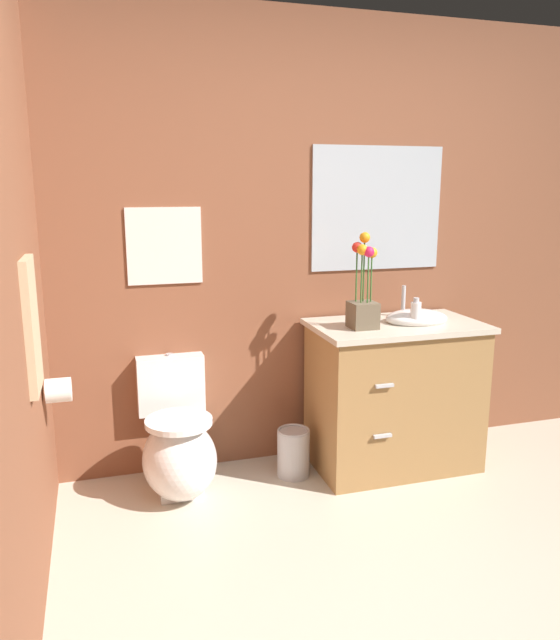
{
  "coord_description": "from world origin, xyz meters",
  "views": [
    {
      "loc": [
        -1.27,
        -1.47,
        1.58
      ],
      "look_at": [
        -0.38,
        1.44,
        0.91
      ],
      "focal_mm": 34.35,
      "sensor_mm": 36.0,
      "label": 1
    }
  ],
  "objects": [
    {
      "name": "wall_back",
      "position": [
        0.2,
        1.82,
        1.25
      ],
      "size": [
        4.76,
        0.05,
        2.5
      ],
      "primitive_type": "cube",
      "color": "brown",
      "rests_on": "ground_plane"
    },
    {
      "name": "toilet_paper_roll",
      "position": [
        -1.46,
        1.32,
        0.68
      ],
      "size": [
        0.11,
        0.11,
        0.11
      ],
      "primitive_type": "cylinder",
      "rotation": [
        0.0,
        1.57,
        0.0
      ],
      "color": "white"
    },
    {
      "name": "wall_mirror",
      "position": [
        0.31,
        1.79,
        1.45
      ],
      "size": [
        0.8,
        0.01,
        0.7
      ],
      "primitive_type": "cube",
      "color": "#B2BCC6"
    },
    {
      "name": "vanity_cabinet",
      "position": [
        0.31,
        1.49,
        0.43
      ],
      "size": [
        0.94,
        0.56,
        1.02
      ],
      "color": "#9E7242",
      "rests_on": "ground_plane"
    },
    {
      "name": "wall_poster",
      "position": [
        -0.91,
        1.79,
        1.27
      ],
      "size": [
        0.39,
        0.01,
        0.4
      ],
      "primitive_type": "cube",
      "color": "silver"
    },
    {
      "name": "flower_vase",
      "position": [
        0.08,
        1.44,
        1.0
      ],
      "size": [
        0.14,
        0.14,
        0.51
      ],
      "color": "brown",
      "rests_on": "vanity_cabinet"
    },
    {
      "name": "trash_bin",
      "position": [
        -0.28,
        1.52,
        0.14
      ],
      "size": [
        0.18,
        0.18,
        0.27
      ],
      "color": "#B7B7BC",
      "rests_on": "ground_plane"
    },
    {
      "name": "soap_bottle",
      "position": [
        0.37,
        1.41,
        0.91
      ],
      "size": [
        0.06,
        0.06,
        0.15
      ],
      "color": "white",
      "rests_on": "vanity_cabinet"
    },
    {
      "name": "toilet",
      "position": [
        -0.91,
        1.52,
        0.24
      ],
      "size": [
        0.38,
        0.59,
        0.69
      ],
      "color": "white",
      "rests_on": "ground_plane"
    },
    {
      "name": "hanging_towel",
      "position": [
        -1.51,
        1.0,
        1.06
      ],
      "size": [
        0.03,
        0.28,
        0.52
      ],
      "primitive_type": "cube",
      "color": "tan"
    }
  ]
}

